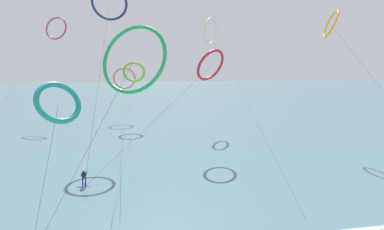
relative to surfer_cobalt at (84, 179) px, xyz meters
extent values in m
cube|color=#476B75|center=(10.51, 84.27, -0.78)|extent=(400.00, 200.00, 0.08)
ellipsoid|color=#2647B7|center=(0.00, -0.01, -0.71)|extent=(1.40, 0.40, 0.06)
cylinder|color=#191E38|center=(0.13, -0.05, -0.28)|extent=(0.12, 0.12, 0.80)
cylinder|color=#191E38|center=(-0.13, 0.03, -0.28)|extent=(0.12, 0.12, 0.80)
cube|color=#191E38|center=(0.00, -0.01, 0.43)|extent=(0.36, 0.28, 0.62)
sphere|color=tan|center=(0.00, -0.01, 0.85)|extent=(0.22, 0.22, 0.22)
cylinder|color=#191E38|center=(0.21, 0.05, 0.48)|extent=(0.22, 0.51, 0.39)
cylinder|color=#191E38|center=(-0.21, 0.17, 0.48)|extent=(0.22, 0.51, 0.39)
torus|color=#8CC62D|center=(5.44, 31.10, 9.41)|extent=(4.18, 2.31, 3.86)
cylinder|color=#3F3F3F|center=(4.19, 10.41, 4.19)|extent=(2.53, 41.37, 10.05)
torus|color=navy|center=(2.20, 15.85, 19.00)|extent=(5.18, 3.24, 4.46)
cylinder|color=#3F3F3F|center=(1.10, 7.92, 9.01)|extent=(2.23, 15.88, 19.66)
torus|color=#199351|center=(4.93, -7.83, 11.49)|extent=(5.68, 4.73, 5.11)
cylinder|color=#3F3F3F|center=(1.59, -10.40, 5.27)|extent=(6.72, 5.16, 12.18)
torus|color=orange|center=(32.32, 12.25, 16.43)|extent=(2.69, 4.37, 3.87)
torus|color=#CC288E|center=(-8.97, 39.00, 17.57)|extent=(4.73, 3.18, 4.44)
cylinder|color=#3F3F3F|center=(-9.72, 14.04, 8.30)|extent=(1.53, 49.91, 18.26)
torus|color=teal|center=(-0.34, -8.85, 8.49)|extent=(3.91, 3.60, 2.97)
cylinder|color=#3F3F3F|center=(-1.05, -10.91, 3.74)|extent=(1.44, 4.14, 9.12)
torus|color=silver|center=(18.82, 28.33, 16.53)|extent=(3.76, 4.38, 4.83)
cylinder|color=#3F3F3F|center=(18.33, 8.95, 7.77)|extent=(1.02, 38.78, 17.19)
torus|color=#EA7260|center=(3.60, 38.93, 7.94)|extent=(4.61, 1.79, 4.45)
cylinder|color=#3F3F3F|center=(3.61, 14.47, 3.48)|extent=(0.03, 48.93, 8.62)
torus|color=red|center=(14.89, 10.59, 10.84)|extent=(5.06, 4.57, 4.14)
cylinder|color=#3F3F3F|center=(7.44, 5.29, 4.92)|extent=(14.91, 10.62, 11.50)
camera|label=1|loc=(4.57, -34.89, 11.31)|focal=33.71mm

